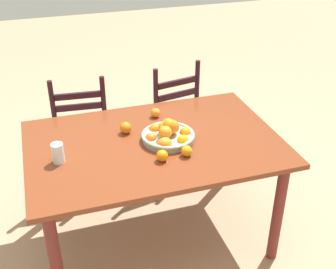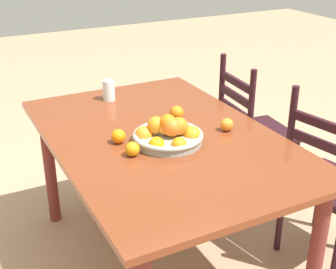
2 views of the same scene
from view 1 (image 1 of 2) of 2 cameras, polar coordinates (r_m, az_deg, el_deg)
ground_plane at (r=3.10m, az=-1.63°, el=-13.09°), size 12.00×12.00×0.00m
dining_table at (r=2.69m, az=-1.84°, el=-2.72°), size 1.52×1.01×0.76m
chair_near_window at (r=3.43m, az=-11.23°, el=0.56°), size 0.45×0.45×0.94m
chair_by_cabinet at (r=3.53m, az=0.07°, el=1.96°), size 0.48×0.48×0.97m
fruit_bowl at (r=2.63m, az=0.01°, el=0.06°), size 0.33×0.33×0.15m
orange_loose_0 at (r=2.48m, az=2.46°, el=-2.18°), size 0.06×0.06×0.06m
orange_loose_1 at (r=2.90m, az=-1.65°, el=2.87°), size 0.06×0.06×0.06m
orange_loose_2 at (r=2.44m, az=-0.78°, el=-2.79°), size 0.07×0.07×0.07m
orange_loose_3 at (r=2.72m, az=-5.55°, el=0.88°), size 0.07×0.07×0.07m
drinking_glass at (r=2.49m, az=-14.21°, el=-2.37°), size 0.07×0.07×0.12m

